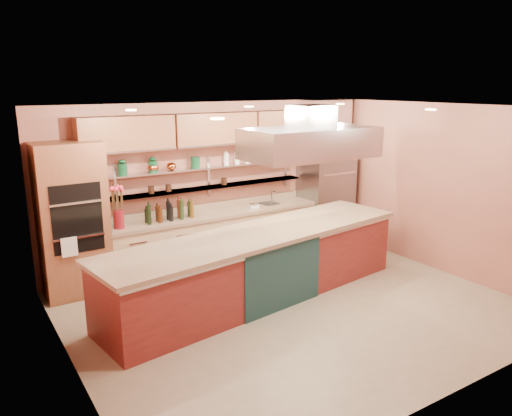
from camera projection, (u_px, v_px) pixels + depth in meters
floor at (294, 308)px, 7.11m from camera, size 6.00×5.00×0.02m
ceiling at (298, 108)px, 6.42m from camera, size 6.00×5.00×0.02m
wall_back at (211, 183)px, 8.81m from camera, size 6.00×0.04×2.80m
wall_front at (454, 269)px, 4.72m from camera, size 6.00×0.04×2.80m
wall_left at (65, 252)px, 5.20m from camera, size 0.04×5.00×2.80m
wall_right at (440, 188)px, 8.32m from camera, size 0.04×5.00×2.80m
oven_stack at (73, 220)px, 7.33m from camera, size 0.95×0.64×2.30m
refrigerator at (326, 191)px, 9.82m from camera, size 0.95×0.72×2.10m
back_counter at (217, 238)px, 8.76m from camera, size 3.84×0.64×0.93m
wall_shelf_lower at (212, 187)px, 8.69m from camera, size 3.60×0.26×0.03m
wall_shelf_upper at (211, 167)px, 8.60m from camera, size 3.60×0.26×0.03m
upper_cabinets at (214, 129)px, 8.43m from camera, size 4.60×0.36×0.55m
range_hood at (310, 143)px, 7.38m from camera, size 2.00×1.00×0.45m
ceiling_downlights at (288, 110)px, 6.59m from camera, size 4.00×2.80×0.02m
island at (259, 265)px, 7.34m from camera, size 4.94×1.70×1.01m
flower_vase at (119, 219)px, 7.68m from camera, size 0.20×0.20×0.29m
oil_bottle_cluster at (170, 212)px, 8.12m from camera, size 0.90×0.46×0.28m
kitchen_scale at (254, 205)px, 8.98m from camera, size 0.19×0.16×0.10m
bar_faucet at (271, 197)px, 9.28m from camera, size 0.04×0.04×0.23m
copper_kettle at (171, 166)px, 8.20m from camera, size 0.19×0.19×0.13m
green_canister at (196, 162)px, 8.42m from camera, size 0.18×0.18×0.19m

